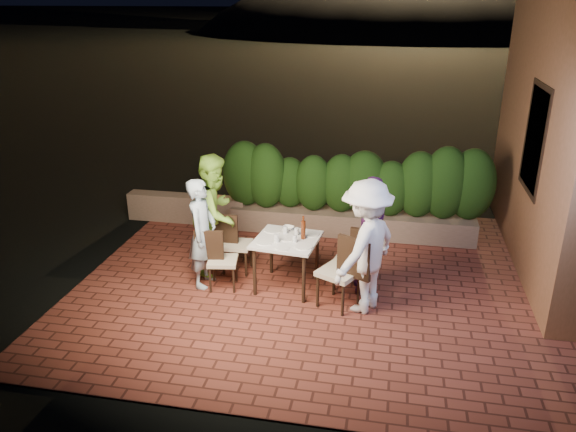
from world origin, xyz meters
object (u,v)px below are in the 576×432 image
(dining_table, at_px, (287,263))
(beer_bottle, at_px, (303,227))
(diner_green, at_px, (216,213))
(chair_left_front, at_px, (223,259))
(parapet_lamp, at_px, (209,193))
(chair_left_back, at_px, (237,243))
(diner_purple, at_px, (371,234))
(chair_right_back, at_px, (351,258))
(diner_white, at_px, (366,247))
(bowl, at_px, (288,228))
(diner_blue, at_px, (202,233))
(chair_right_front, at_px, (339,270))

(dining_table, distance_m, beer_bottle, 0.59)
(dining_table, bearing_deg, diner_green, 161.44)
(chair_left_front, bearing_deg, parapet_lamp, 102.94)
(beer_bottle, distance_m, chair_left_back, 1.20)
(diner_purple, relative_size, parapet_lamp, 11.93)
(chair_right_back, relative_size, parapet_lamp, 6.61)
(chair_right_back, relative_size, diner_white, 0.52)
(diner_white, bearing_deg, bowl, -92.50)
(beer_bottle, height_order, bowl, beer_bottle)
(dining_table, bearing_deg, diner_purple, 8.77)
(bowl, height_order, chair_right_back, chair_right_back)
(bowl, bearing_deg, diner_blue, -158.11)
(diner_blue, bearing_deg, bowl, -66.08)
(chair_right_back, distance_m, parapet_lamp, 3.36)
(bowl, relative_size, parapet_lamp, 1.20)
(chair_left_back, bearing_deg, beer_bottle, -18.96)
(chair_left_back, bearing_deg, diner_purple, -7.54)
(dining_table, relative_size, chair_right_back, 0.92)
(chair_right_back, xyz_separation_m, diner_white, (0.22, -0.54, 0.43))
(chair_right_front, bearing_deg, chair_right_back, -75.59)
(diner_white, xyz_separation_m, parapet_lamp, (-2.95, 2.49, -0.32))
(bowl, relative_size, chair_right_back, 0.18)
(chair_left_front, distance_m, diner_blue, 0.47)
(diner_white, bearing_deg, chair_left_front, -66.70)
(bowl, bearing_deg, chair_left_front, -148.75)
(dining_table, bearing_deg, beer_bottle, 12.00)
(chair_left_back, xyz_separation_m, chair_right_front, (1.60, -0.73, 0.07))
(diner_white, bearing_deg, chair_right_front, -62.93)
(beer_bottle, xyz_separation_m, diner_purple, (0.93, 0.13, -0.08))
(diner_blue, distance_m, parapet_lamp, 2.34)
(bowl, height_order, diner_purple, diner_purple)
(dining_table, bearing_deg, chair_right_front, -25.34)
(beer_bottle, bearing_deg, parapet_lamp, 135.10)
(diner_blue, distance_m, diner_white, 2.30)
(chair_left_front, bearing_deg, beer_bottle, 1.55)
(beer_bottle, relative_size, chair_left_front, 0.39)
(bowl, relative_size, diner_blue, 0.11)
(bowl, bearing_deg, diner_green, 177.22)
(diner_white, bearing_deg, diner_blue, -67.24)
(chair_left_back, bearing_deg, diner_blue, -127.54)
(diner_green, distance_m, parapet_lamp, 1.90)
(diner_blue, bearing_deg, diner_purple, -80.56)
(dining_table, bearing_deg, chair_right_back, 10.38)
(diner_blue, distance_m, diner_purple, 2.35)
(chair_right_front, bearing_deg, dining_table, 1.11)
(chair_right_front, relative_size, diner_white, 0.58)
(chair_right_back, relative_size, diner_green, 0.52)
(chair_right_front, height_order, diner_white, diner_white)
(chair_right_back, bearing_deg, diner_purple, -165.32)
(dining_table, xyz_separation_m, chair_right_front, (0.77, -0.37, 0.14))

